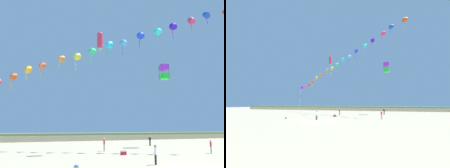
% 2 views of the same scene
% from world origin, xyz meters
% --- Properties ---
extents(ground_plane, '(240.00, 240.00, 0.00)m').
position_xyz_m(ground_plane, '(0.00, 0.00, 0.00)').
color(ground_plane, '#C1B28E').
extents(dune_ridge, '(120.00, 9.07, 1.74)m').
position_xyz_m(dune_ridge, '(0.00, 43.89, 0.87)').
color(dune_ridge, tan).
rests_on(dune_ridge, ground).
extents(person_near_left, '(0.49, 0.37, 1.54)m').
position_xyz_m(person_near_left, '(-1.66, 2.45, 0.89)').
color(person_near_left, black).
rests_on(person_near_left, ground).
extents(person_near_right, '(0.32, 0.56, 1.67)m').
position_xyz_m(person_near_right, '(-1.49, 14.62, 0.97)').
color(person_near_right, '#726656').
rests_on(person_near_right, ground).
extents(person_mid_center, '(0.56, 0.22, 1.58)m').
position_xyz_m(person_mid_center, '(8.92, 20.78, 0.91)').
color(person_mid_center, black).
rests_on(person_mid_center, ground).
extents(person_far_left, '(0.37, 0.48, 1.53)m').
position_xyz_m(person_far_left, '(8.96, 7.44, 0.88)').
color(person_far_left, gray).
rests_on(person_far_left, ground).
extents(kite_banner_string, '(34.17, 18.23, 19.30)m').
position_xyz_m(kite_banner_string, '(-2.85, 16.02, 13.59)').
color(kite_banner_string, purple).
extents(large_kite_low_lead, '(1.00, 1.01, 2.51)m').
position_xyz_m(large_kite_low_lead, '(-3.04, 12.18, 13.57)').
color(large_kite_low_lead, '#C82F4B').
extents(large_kite_mid_trail, '(1.50, 1.50, 2.47)m').
position_xyz_m(large_kite_mid_trail, '(10.13, 17.72, 12.01)').
color(large_kite_mid_trail, '#21DE39').
extents(beach_cooler, '(0.58, 0.41, 0.46)m').
position_xyz_m(beach_cooler, '(-1.02, 9.87, 0.21)').
color(beach_cooler, red).
rests_on(beach_cooler, ground).
extents(beach_ball, '(0.36, 0.36, 0.36)m').
position_xyz_m(beach_ball, '(-8.03, 2.50, 0.18)').
color(beach_ball, blue).
rests_on(beach_ball, ground).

